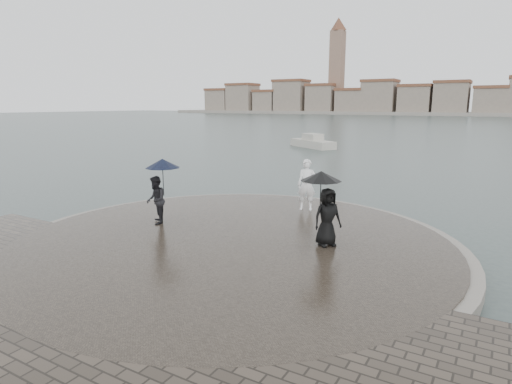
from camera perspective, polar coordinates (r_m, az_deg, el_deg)
The scene contains 7 objects.
ground at distance 9.57m, azimuth -15.13°, elevation -13.64°, with size 400.00×400.00×0.00m, color #2B3835.
kerb_ring at distance 12.01m, azimuth -3.16°, elevation -7.12°, with size 12.50×12.50×0.32m, color gray.
quay_tip at distance 12.01m, azimuth -3.16°, elevation -7.03°, with size 11.90×11.90×0.36m, color #2D261E.
statue at distance 15.04m, azimuth 6.79°, elevation 0.96°, with size 0.65×0.43×1.79m, color white.
visitor_left at distance 13.47m, azimuth -12.94°, elevation 0.54°, with size 1.23×1.09×2.04m.
visitor_right at distance 11.30m, azimuth 9.20°, elevation -1.40°, with size 1.23×1.09×1.95m.
far_skyline at distance 167.15m, azimuth 26.60°, elevation 11.00°, with size 260.00×20.00×37.00m.
Camera 1 is at (6.31, -5.96, 4.02)m, focal length 30.00 mm.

